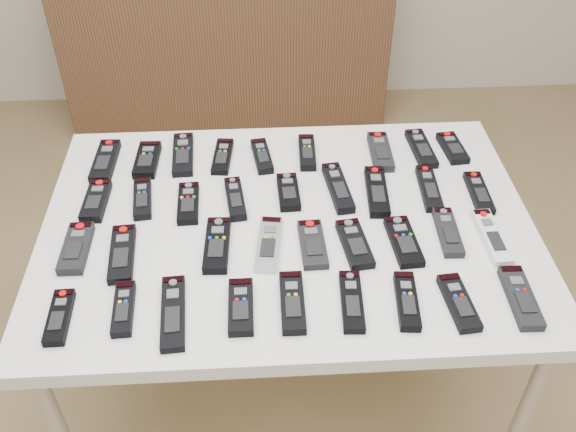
{
  "coord_description": "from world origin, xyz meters",
  "views": [
    {
      "loc": [
        -0.09,
        -1.23,
        1.86
      ],
      "look_at": [
        -0.02,
        -0.0,
        0.8
      ],
      "focal_mm": 40.0,
      "sensor_mm": 36.0,
      "label": 1
    }
  ],
  "objects": [
    {
      "name": "remote_21",
      "position": [
        -0.07,
        -0.09,
        0.79
      ],
      "size": [
        0.08,
        0.19,
        0.02
      ],
      "primitive_type": "cube",
      "rotation": [
        0.0,
        0.0,
        -0.13
      ],
      "color": "#B7B7BC",
      "rests_on": "table"
    },
    {
      "name": "remote_13",
      "position": [
        -0.01,
        0.1,
        0.79
      ],
      "size": [
        0.06,
        0.14,
        0.02
      ],
      "primitive_type": "cube",
      "rotation": [
        0.0,
        0.0,
        0.03
      ],
      "color": "black",
      "rests_on": "table"
    },
    {
      "name": "remote_6",
      "position": [
        0.27,
        0.27,
        0.79
      ],
      "size": [
        0.06,
        0.17,
        0.02
      ],
      "primitive_type": "cube",
      "rotation": [
        0.0,
        0.0,
        -0.03
      ],
      "color": "black",
      "rests_on": "table"
    },
    {
      "name": "remote_23",
      "position": [
        0.14,
        -0.11,
        0.79
      ],
      "size": [
        0.08,
        0.17,
        0.02
      ],
      "primitive_type": "cube",
      "rotation": [
        0.0,
        0.0,
        0.13
      ],
      "color": "black",
      "rests_on": "table"
    },
    {
      "name": "remote_33",
      "position": [
        0.23,
        -0.3,
        0.79
      ],
      "size": [
        0.06,
        0.17,
        0.02
      ],
      "primitive_type": "cube",
      "rotation": [
        0.0,
        0.0,
        -0.09
      ],
      "color": "black",
      "rests_on": "table"
    },
    {
      "name": "remote_14",
      "position": [
        0.13,
        0.11,
        0.79
      ],
      "size": [
        0.07,
        0.2,
        0.02
      ],
      "primitive_type": "cube",
      "rotation": [
        0.0,
        0.0,
        0.11
      ],
      "color": "black",
      "rests_on": "table"
    },
    {
      "name": "remote_20",
      "position": [
        -0.19,
        -0.09,
        0.79
      ],
      "size": [
        0.06,
        0.18,
        0.02
      ],
      "primitive_type": "cube",
      "rotation": [
        0.0,
        0.0,
        -0.04
      ],
      "color": "black",
      "rests_on": "table"
    },
    {
      "name": "remote_29",
      "position": [
        -0.28,
        -0.3,
        0.79
      ],
      "size": [
        0.06,
        0.21,
        0.02
      ],
      "primitive_type": "cube",
      "rotation": [
        0.0,
        0.0,
        0.06
      ],
      "color": "black",
      "rests_on": "table"
    },
    {
      "name": "table",
      "position": [
        -0.02,
        -0.0,
        0.72
      ],
      "size": [
        1.25,
        0.88,
        0.78
      ],
      "color": "white",
      "rests_on": "ground"
    },
    {
      "name": "remote_18",
      "position": [
        -0.53,
        -0.08,
        0.79
      ],
      "size": [
        0.06,
        0.17,
        0.02
      ],
      "primitive_type": "cube",
      "rotation": [
        0.0,
        0.0,
        -0.01
      ],
      "color": "black",
      "rests_on": "table"
    },
    {
      "name": "remote_9",
      "position": [
        -0.52,
        0.09,
        0.79
      ],
      "size": [
        0.06,
        0.16,
        0.02
      ],
      "primitive_type": "cube",
      "rotation": [
        0.0,
        0.0,
        -0.03
      ],
      "color": "black",
      "rests_on": "table"
    },
    {
      "name": "ground",
      "position": [
        0.0,
        0.0,
        0.0
      ],
      "size": [
        4.0,
        4.0,
        0.0
      ],
      "primitive_type": "plane",
      "color": "olive",
      "rests_on": "ground"
    },
    {
      "name": "remote_11",
      "position": [
        -0.27,
        0.07,
        0.79
      ],
      "size": [
        0.06,
        0.16,
        0.02
      ],
      "primitive_type": "cube",
      "rotation": [
        0.0,
        0.0,
        0.03
      ],
      "color": "black",
      "rests_on": "table"
    },
    {
      "name": "remote_3",
      "position": [
        -0.19,
        0.28,
        0.79
      ],
      "size": [
        0.06,
        0.16,
        0.02
      ],
      "primitive_type": "cube",
      "rotation": [
        0.0,
        0.0,
        -0.1
      ],
      "color": "black",
      "rests_on": "table"
    },
    {
      "name": "remote_26",
      "position": [
        0.48,
        -0.1,
        0.79
      ],
      "size": [
        0.05,
        0.19,
        0.02
      ],
      "primitive_type": "cube",
      "rotation": [
        0.0,
        0.0,
        0.02
      ],
      "color": "silver",
      "rests_on": "table"
    },
    {
      "name": "remote_12",
      "position": [
        -0.15,
        0.08,
        0.79
      ],
      "size": [
        0.06,
        0.16,
        0.02
      ],
      "primitive_type": "cube",
      "rotation": [
        0.0,
        0.0,
        0.11
      ],
      "color": "black",
      "rests_on": "table"
    },
    {
      "name": "remote_7",
      "position": [
        0.39,
        0.29,
        0.79
      ],
      "size": [
        0.06,
        0.18,
        0.02
      ],
      "primitive_type": "cube",
      "rotation": [
        0.0,
        0.0,
        0.06
      ],
      "color": "black",
      "rests_on": "table"
    },
    {
      "name": "remote_27",
      "position": [
        -0.53,
        -0.3,
        0.79
      ],
      "size": [
        0.05,
        0.15,
        0.02
      ],
      "primitive_type": "cube",
      "rotation": [
        0.0,
        0.0,
        0.02
      ],
      "color": "black",
      "rests_on": "table"
    },
    {
      "name": "remote_16",
      "position": [
        0.37,
        0.1,
        0.79
      ],
      "size": [
        0.05,
        0.19,
        0.02
      ],
      "primitive_type": "cube",
      "rotation": [
        0.0,
        0.0,
        -0.05
      ],
      "color": "black",
      "rests_on": "table"
    },
    {
      "name": "remote_25",
      "position": [
        0.38,
        -0.08,
        0.79
      ],
      "size": [
        0.06,
        0.17,
        0.02
      ],
      "primitive_type": "cube",
      "rotation": [
        0.0,
        0.0,
        -0.04
      ],
      "color": "black",
      "rests_on": "table"
    },
    {
      "name": "remote_34",
      "position": [
        0.34,
        -0.31,
        0.79
      ],
      "size": [
        0.06,
        0.16,
        0.02
      ],
      "primitive_type": "cube",
      "rotation": [
        0.0,
        0.0,
        0.09
      ],
      "color": "black",
      "rests_on": "table"
    },
    {
      "name": "remote_35",
      "position": [
        0.49,
        -0.3,
        0.79
      ],
      "size": [
        0.06,
        0.18,
        0.02
      ],
      "primitive_type": "cube",
      "rotation": [
        0.0,
        0.0,
        -0.02
      ],
      "color": "black",
      "rests_on": "table"
    },
    {
      "name": "sideboard",
      "position": [
        -0.22,
        1.78,
        0.4
      ],
      "size": [
        1.6,
        0.42,
        0.79
      ],
      "primitive_type": "cube",
      "rotation": [
        0.0,
        0.0,
        0.03
      ],
      "color": "#442E1B",
      "rests_on": "ground"
    },
    {
      "name": "remote_15",
      "position": [
        0.23,
        0.09,
        0.79
      ],
      "size": [
        0.07,
        0.2,
        0.02
      ],
      "primitive_type": "cube",
      "rotation": [
        0.0,
        0.0,
        -0.07
      ],
      "color": "black",
      "rests_on": "table"
    },
    {
      "name": "remote_10",
      "position": [
        -0.4,
        0.1,
        0.79
      ],
      "size": [
        0.06,
        0.16,
        0.02
      ],
      "primitive_type": "cube",
      "rotation": [
        0.0,
        0.0,
        0.11
      ],
      "color": "black",
      "rests_on": "table"
    },
    {
      "name": "remote_5",
      "position": [
        0.06,
        0.28,
        0.79
      ],
      "size": [
        0.05,
        0.16,
        0.02
      ],
      "primitive_type": "cube",
      "rotation": [
        0.0,
        0.0,
        -0.04
      ],
      "color": "black",
      "rests_on": "table"
    },
    {
      "name": "remote_30",
      "position": [
        -0.14,
        -0.29,
        0.79
      ],
      "size": [
        0.05,
        0.15,
        0.02
      ],
      "primitive_type": "cube",
      "rotation": [
        0.0,
        0.0,
        -0.0
      ],
      "color": "black",
      "rests_on": "table"
    },
    {
      "name": "remote_19",
      "position": [
        -0.42,
        -0.11,
        0.79
      ],
      "size": [
        0.07,
        0.19,
        0.02
      ],
      "primitive_type": "cube",
      "rotation": [
        0.0,
        0.0,
        0.07
      ],
      "color": "black",
      "rests_on": "table"
    },
    {
      "name": "remote_0",
      "position": [
        -0.52,
        0.27,
        0.79
      ],
      "size": [
        0.06,
        0.19,
        0.02
      ],
      "primitive_type": "cube",
      "rotation": [
        0.0,
        0.0,
        -0.03
      ],
      "color": "black",
      "rests_on": "table"
    },
    {
      "name": "remote_2",
      "position": [
        -0.3,
        0.3,
        0.79
      ],
      "size": [
        0.07,
        0.2,
        0.02
      ],
      "primitive_type": "cube",
      "rotation": [
        0.0,
        0.0,
        0.05
      ],
      "color": "black",
      "rests_on": "table"
    },
    {
      "name": "remote_1",
      "position": [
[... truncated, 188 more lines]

